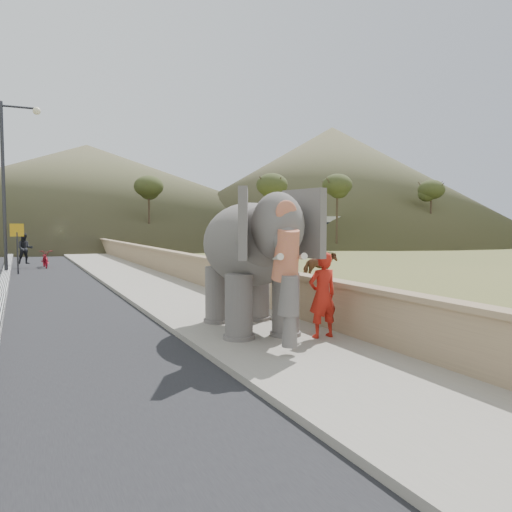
{
  "coord_description": "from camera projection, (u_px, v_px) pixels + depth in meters",
  "views": [
    {
      "loc": [
        -4.43,
        -7.79,
        2.4
      ],
      "look_at": [
        0.2,
        1.93,
        1.7
      ],
      "focal_mm": 35.0,
      "sensor_mm": 36.0,
      "label": 1
    }
  ],
  "objects": [
    {
      "name": "ground",
      "position": [
        292.0,
        356.0,
        9.08
      ],
      "size": [
        160.0,
        160.0,
        0.0
      ],
      "primitive_type": "plane",
      "color": "olive",
      "rests_on": "ground"
    },
    {
      "name": "road",
      "position": [
        1.0,
        298.0,
        15.94
      ],
      "size": [
        7.0,
        120.0,
        0.03
      ],
      "primitive_type": "cube",
      "color": "black",
      "rests_on": "ground"
    },
    {
      "name": "median",
      "position": [
        1.0,
        295.0,
        15.93
      ],
      "size": [
        0.35,
        120.0,
        0.22
      ],
      "primitive_type": "cube",
      "color": "black",
      "rests_on": "ground"
    },
    {
      "name": "walkway",
      "position": [
        155.0,
        288.0,
        18.08
      ],
      "size": [
        3.0,
        120.0,
        0.15
      ],
      "primitive_type": "cube",
      "color": "#9E9687",
      "rests_on": "ground"
    },
    {
      "name": "parapet",
      "position": [
        199.0,
        273.0,
        18.76
      ],
      "size": [
        0.3,
        120.0,
        1.1
      ],
      "primitive_type": "cube",
      "color": "tan",
      "rests_on": "ground"
    },
    {
      "name": "lamppost",
      "position": [
        10.0,
        170.0,
        23.13
      ],
      "size": [
        1.76,
        0.36,
        8.0
      ],
      "color": "#2B2C30",
      "rests_on": "ground"
    },
    {
      "name": "signboard",
      "position": [
        17.0,
        240.0,
        23.29
      ],
      "size": [
        0.6,
        0.08,
        2.4
      ],
      "color": "#2D2D33",
      "rests_on": "ground"
    },
    {
      "name": "cow",
      "position": [
        320.0,
        266.0,
        21.37
      ],
      "size": [
        1.51,
        0.99,
        1.17
      ],
      "primitive_type": "imported",
      "rotation": [
        0.0,
        0.0,
        1.29
      ],
      "color": "brown",
      "rests_on": "ground"
    },
    {
      "name": "distant_car",
      "position": [
        250.0,
        241.0,
        47.29
      ],
      "size": [
        4.23,
        1.72,
        1.44
      ],
      "primitive_type": "imported",
      "rotation": [
        0.0,
        0.0,
        1.57
      ],
      "color": "silver",
      "rests_on": "ground"
    },
    {
      "name": "bus_white",
      "position": [
        338.0,
        232.0,
        50.43
      ],
      "size": [
        11.26,
        4.29,
        3.1
      ],
      "primitive_type": "cube",
      "rotation": [
        0.0,
        0.0,
        1.74
      ],
      "color": "beige",
      "rests_on": "ground"
    },
    {
      "name": "bus_orange",
      "position": [
        418.0,
        232.0,
        52.87
      ],
      "size": [
        11.01,
        2.55,
        3.1
      ],
      "primitive_type": "cube",
      "rotation": [
        0.0,
        0.0,
        1.57
      ],
      "color": "#C05922",
      "rests_on": "ground"
    },
    {
      "name": "hill_right",
      "position": [
        332.0,
        184.0,
        70.86
      ],
      "size": [
        56.0,
        56.0,
        16.0
      ],
      "primitive_type": "cone",
      "color": "brown",
      "rests_on": "ground"
    },
    {
      "name": "hill_far",
      "position": [
        88.0,
        193.0,
        73.83
      ],
      "size": [
        80.0,
        80.0,
        14.0
      ],
      "primitive_type": "cone",
      "color": "brown",
      "rests_on": "ground"
    },
    {
      "name": "elephant_and_man",
      "position": [
        250.0,
        263.0,
        10.63
      ],
      "size": [
        2.48,
        4.13,
        2.84
      ],
      "color": "slate",
      "rests_on": "ground"
    },
    {
      "name": "motorcyclist",
      "position": [
        37.0,
        255.0,
        26.74
      ],
      "size": [
        1.77,
        1.86,
        1.9
      ],
      "color": "maroon",
      "rests_on": "ground"
    },
    {
      "name": "trees",
      "position": [
        104.0,
        201.0,
        33.9
      ],
      "size": [
        47.42,
        43.36,
        9.25
      ],
      "color": "#473828",
      "rests_on": "ground"
    }
  ]
}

